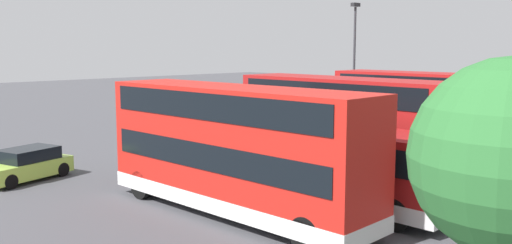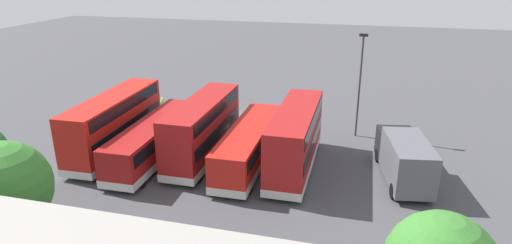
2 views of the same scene
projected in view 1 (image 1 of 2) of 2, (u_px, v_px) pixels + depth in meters
name	position (u px, v px, depth m)	size (l,w,h in m)	color
ground_plane	(204.00, 150.00, 31.96)	(140.00, 140.00, 0.00)	#47474C
bus_double_decker_near_end	(427.00, 112.00, 29.37)	(2.68, 10.49, 4.55)	#A51919
bus_single_deck_second	(393.00, 135.00, 27.04)	(2.75, 11.44, 2.95)	red
bus_double_decker_third	(343.00, 125.00, 24.60)	(2.62, 10.45, 4.55)	#A51919
bus_single_deck_fourth	(311.00, 158.00, 21.48)	(2.82, 11.73, 2.95)	#A51919
bus_double_decker_fifth	(235.00, 147.00, 19.26)	(2.93, 11.25, 4.55)	red
box_truck_blue	(484.00, 114.00, 34.73)	(3.74, 7.82, 3.20)	#595960
car_hatchback_silver	(26.00, 165.00, 24.56)	(4.25, 2.79, 1.43)	#A5D14C
lamp_post_tall	(354.00, 59.00, 37.24)	(0.70, 0.30, 8.82)	#38383D
waste_bin_yellow	(266.00, 141.00, 32.05)	(0.60, 0.60, 0.95)	#333338
tree_midleft	(512.00, 159.00, 10.06)	(3.74, 3.74, 5.77)	#4C3823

